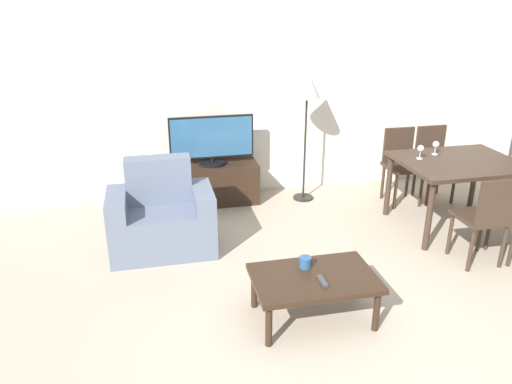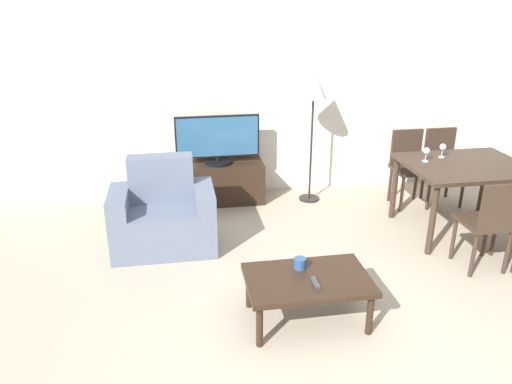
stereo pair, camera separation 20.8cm
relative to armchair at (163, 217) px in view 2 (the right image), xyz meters
The scene contains 15 objects.
ground_plane 2.34m from the armchair, 57.96° to the right, with size 18.00×18.00×0.00m, color tan.
wall_back 2.10m from the armchair, 47.79° to the left, with size 7.19×0.06×2.70m.
armchair is the anchor object (origin of this frame).
tv_stand 1.25m from the armchair, 59.04° to the left, with size 1.04×0.44×0.48m.
tv 1.32m from the armchair, 58.98° to the left, with size 0.96×0.32×0.57m.
coffee_table 1.73m from the armchair, 52.18° to the right, with size 0.92×0.59×0.37m.
dining_table 3.04m from the armchair, ahead, with size 1.19×0.96×0.74m.
dining_chair_near 2.96m from the armchair, 18.17° to the right, with size 0.40×0.40×0.87m.
dining_chair_far 3.29m from the armchair, 11.37° to the left, with size 0.40×0.40×0.87m.
dining_chair_far_left 2.89m from the armchair, 13.00° to the left, with size 0.40×0.40×0.87m.
floor_lamp 2.18m from the armchair, 28.58° to the left, with size 0.29×0.29×1.54m.
remote_primary 1.83m from the armchair, 53.28° to the right, with size 0.04×0.15×0.02m.
cup_white_near 1.61m from the armchair, 49.90° to the right, with size 0.10×0.10×0.09m.
wine_glass_left 2.93m from the armchair, ahead, with size 0.07×0.07×0.15m.
wine_glass_center 2.70m from the armchair, ahead, with size 0.07×0.07×0.15m.
Camera 2 is at (-1.08, -2.48, 2.33)m, focal length 35.00 mm.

